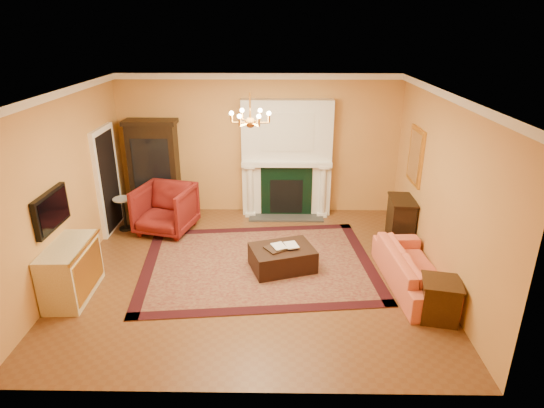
{
  "coord_description": "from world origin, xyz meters",
  "views": [
    {
      "loc": [
        0.43,
        -6.78,
        3.94
      ],
      "look_at": [
        0.32,
        0.3,
        1.12
      ],
      "focal_mm": 30.0,
      "sensor_mm": 36.0,
      "label": 1
    }
  ],
  "objects_px": {
    "pedestal_table": "(124,211)",
    "end_table": "(440,301)",
    "wingback_armchair": "(165,207)",
    "leather_ottoman": "(282,258)",
    "commode": "(71,271)",
    "china_cabinet": "(155,171)",
    "console_table": "(401,220)",
    "coral_sofa": "(415,263)"
  },
  "relations": [
    {
      "from": "china_cabinet",
      "to": "end_table",
      "type": "xyz_separation_m",
      "value": [
        4.95,
        -3.77,
        -0.71
      ]
    },
    {
      "from": "console_table",
      "to": "leather_ottoman",
      "type": "height_order",
      "value": "console_table"
    },
    {
      "from": "wingback_armchair",
      "to": "end_table",
      "type": "height_order",
      "value": "wingback_armchair"
    },
    {
      "from": "commode",
      "to": "console_table",
      "type": "relative_size",
      "value": 1.4
    },
    {
      "from": "leather_ottoman",
      "to": "wingback_armchair",
      "type": "bearing_deg",
      "value": 129.29
    },
    {
      "from": "pedestal_table",
      "to": "leather_ottoman",
      "type": "height_order",
      "value": "pedestal_table"
    },
    {
      "from": "end_table",
      "to": "leather_ottoman",
      "type": "xyz_separation_m",
      "value": [
        -2.22,
        1.38,
        -0.08
      ]
    },
    {
      "from": "end_table",
      "to": "console_table",
      "type": "relative_size",
      "value": 0.7
    },
    {
      "from": "china_cabinet",
      "to": "console_table",
      "type": "distance_m",
      "value": 5.19
    },
    {
      "from": "commode",
      "to": "wingback_armchair",
      "type": "bearing_deg",
      "value": 67.27
    },
    {
      "from": "commode",
      "to": "pedestal_table",
      "type": "bearing_deg",
      "value": 87.45
    },
    {
      "from": "pedestal_table",
      "to": "console_table",
      "type": "relative_size",
      "value": 0.82
    },
    {
      "from": "wingback_armchair",
      "to": "pedestal_table",
      "type": "bearing_deg",
      "value": -171.04
    },
    {
      "from": "coral_sofa",
      "to": "console_table",
      "type": "bearing_deg",
      "value": -10.52
    },
    {
      "from": "end_table",
      "to": "leather_ottoman",
      "type": "bearing_deg",
      "value": 148.2
    },
    {
      "from": "pedestal_table",
      "to": "china_cabinet",
      "type": "bearing_deg",
      "value": 60.51
    },
    {
      "from": "pedestal_table",
      "to": "leather_ottoman",
      "type": "distance_m",
      "value": 3.57
    },
    {
      "from": "pedestal_table",
      "to": "wingback_armchair",
      "type": "bearing_deg",
      "value": -4.98
    },
    {
      "from": "commode",
      "to": "china_cabinet",
      "type": "bearing_deg",
      "value": 79.42
    },
    {
      "from": "wingback_armchair",
      "to": "commode",
      "type": "xyz_separation_m",
      "value": [
        -0.9,
        -2.36,
        -0.1
      ]
    },
    {
      "from": "wingback_armchair",
      "to": "console_table",
      "type": "bearing_deg",
      "value": 9.78
    },
    {
      "from": "wingback_armchair",
      "to": "pedestal_table",
      "type": "height_order",
      "value": "wingback_armchair"
    },
    {
      "from": "console_table",
      "to": "leather_ottoman",
      "type": "bearing_deg",
      "value": -148.86
    },
    {
      "from": "console_table",
      "to": "coral_sofa",
      "type": "bearing_deg",
      "value": -91.73
    },
    {
      "from": "china_cabinet",
      "to": "wingback_armchair",
      "type": "distance_m",
      "value": 1.1
    },
    {
      "from": "end_table",
      "to": "console_table",
      "type": "distance_m",
      "value": 2.53
    },
    {
      "from": "china_cabinet",
      "to": "wingback_armchair",
      "type": "bearing_deg",
      "value": -66.66
    },
    {
      "from": "wingback_armchair",
      "to": "console_table",
      "type": "xyz_separation_m",
      "value": [
        4.61,
        -0.33,
        -0.12
      ]
    },
    {
      "from": "wingback_armchair",
      "to": "pedestal_table",
      "type": "distance_m",
      "value": 0.88
    },
    {
      "from": "coral_sofa",
      "to": "end_table",
      "type": "distance_m",
      "value": 0.88
    },
    {
      "from": "china_cabinet",
      "to": "end_table",
      "type": "height_order",
      "value": "china_cabinet"
    },
    {
      "from": "china_cabinet",
      "to": "leather_ottoman",
      "type": "xyz_separation_m",
      "value": [
        2.73,
        -2.4,
        -0.79
      ]
    },
    {
      "from": "wingback_armchair",
      "to": "commode",
      "type": "height_order",
      "value": "wingback_armchair"
    },
    {
      "from": "wingback_armchair",
      "to": "leather_ottoman",
      "type": "distance_m",
      "value": 2.78
    },
    {
      "from": "end_table",
      "to": "leather_ottoman",
      "type": "relative_size",
      "value": 0.56
    },
    {
      "from": "china_cabinet",
      "to": "pedestal_table",
      "type": "bearing_deg",
      "value": -119.74
    },
    {
      "from": "coral_sofa",
      "to": "leather_ottoman",
      "type": "distance_m",
      "value": 2.17
    },
    {
      "from": "commode",
      "to": "leather_ottoman",
      "type": "distance_m",
      "value": 3.35
    },
    {
      "from": "pedestal_table",
      "to": "coral_sofa",
      "type": "xyz_separation_m",
      "value": [
        5.3,
        -2.07,
        0.01
      ]
    },
    {
      "from": "pedestal_table",
      "to": "end_table",
      "type": "bearing_deg",
      "value": -28.47
    },
    {
      "from": "commode",
      "to": "end_table",
      "type": "xyz_separation_m",
      "value": [
        5.45,
        -0.51,
        -0.14
      ]
    },
    {
      "from": "leather_ottoman",
      "to": "pedestal_table",
      "type": "bearing_deg",
      "value": 135.79
    }
  ]
}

